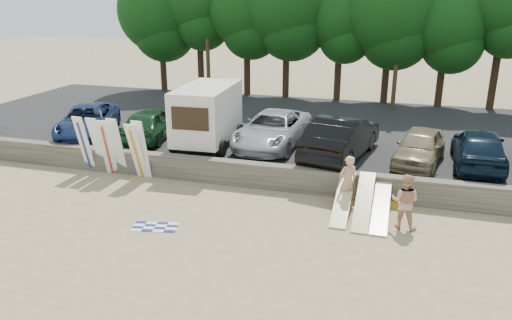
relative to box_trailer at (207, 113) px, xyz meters
The scene contains 26 objects.
ground 8.55m from the box_trailer, 43.44° to the right, with size 120.00×120.00×0.00m, color tan.
seawall 6.79m from the box_trailer, 24.04° to the right, with size 44.00×0.50×1.00m, color #6B6356.
parking_lot 7.92m from the box_trailer, 38.88° to the left, with size 44.00×14.50×0.70m, color #282828.
treeline 13.80m from the box_trailer, 64.84° to the left, with size 33.72×6.31×9.33m.
utility_poles 13.44m from the box_trailer, 52.28° to the left, with size 25.80×0.26×9.00m.
box_trailer is the anchor object (origin of this frame).
car_0 6.37m from the box_trailer, behind, with size 2.45×5.32×1.48m, color #16274F.
car_1 3.12m from the box_trailer, behind, with size 1.85×4.59×1.56m, color #14381D.
car_2 3.10m from the box_trailer, 15.21° to the left, with size 2.58×5.59×1.55m, color #ABABB0.
car_3 6.17m from the box_trailer, ahead, with size 1.92×5.50×1.81m, color black.
car_4 9.40m from the box_trailer, ahead, with size 1.70×4.23×1.44m, color #857555.
car_5 11.66m from the box_trailer, ahead, with size 1.92×4.78×1.63m, color black.
surfboard_upright_0 5.51m from the box_trailer, 144.99° to the right, with size 0.50×0.06×2.60m, color white.
surfboard_upright_1 4.97m from the box_trailer, 141.58° to the right, with size 0.50×0.06×2.60m, color white.
surfboard_upright_2 4.69m from the box_trailer, 135.38° to the right, with size 0.50×0.06×2.60m, color white.
surfboard_upright_3 4.31m from the box_trailer, 133.15° to the right, with size 0.50×0.06×2.60m, color white.
surfboard_upright_4 3.91m from the box_trailer, 119.23° to the right, with size 0.50×0.06×2.60m, color white.
surfboard_upright_5 3.71m from the box_trailer, 117.94° to the right, with size 0.50×0.06×2.60m, color white.
surfboard_low_0 8.16m from the box_trailer, 31.64° to the right, with size 0.56×3.00×0.07m, color #CFC682.
surfboard_low_1 8.85m from the box_trailer, 30.12° to the right, with size 0.56×3.00×0.07m, color #CFC682.
surfboard_low_2 9.37m from the box_trailer, 27.98° to the right, with size 0.56×3.00×0.07m, color #CFC682.
beachgoer_a 7.88m from the box_trailer, 28.02° to the right, with size 0.72×0.47×1.96m, color tan.
beachgoer_b 10.18m from the box_trailer, 28.58° to the right, with size 0.92×0.72×1.90m, color tan.
cooler 9.23m from the box_trailer, 23.90° to the right, with size 0.38×0.30×0.32m, color #23813C.
gear_bag 9.37m from the box_trailer, 21.00° to the right, with size 0.30×0.25×0.22m, color orange.
beach_towel 7.55m from the box_trailer, 82.81° to the right, with size 1.50×1.50×0.00m, color white.
Camera 1 is at (2.44, -15.02, 7.51)m, focal length 35.00 mm.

